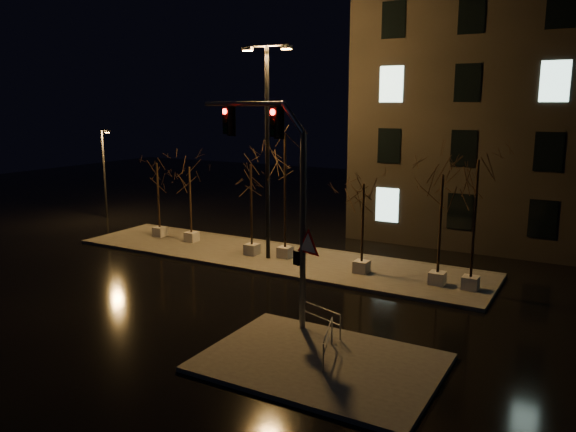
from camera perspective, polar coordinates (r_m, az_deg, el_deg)
The scene contains 15 objects.
ground at distance 24.09m, azimuth -9.21°, elevation -7.60°, with size 90.00×90.00×0.00m, color black.
median at distance 28.77m, azimuth -1.72°, elevation -4.17°, with size 22.00×5.00×0.15m, color #46433F.
sidewalk_corner at distance 17.55m, azimuth 3.30°, elevation -14.64°, with size 7.00×5.00×0.15m, color #46433F.
tree_0 at distance 33.15m, azimuth -13.12°, elevation 3.62°, with size 1.80×1.80×4.39m.
tree_1 at distance 31.45m, azimuth -9.95°, elevation 3.25°, with size 1.80×1.80×4.33m.
tree_2 at distance 28.25m, azimuth -3.78°, elevation 3.17°, with size 1.80×1.80×4.76m.
tree_3 at distance 27.50m, azimuth -0.31°, elevation 5.51°, with size 1.80×1.80×6.36m.
tree_4 at distance 25.37m, azimuth 7.64°, elevation 1.24°, with size 1.80×1.80×4.23m.
tree_5 at distance 24.24m, azimuth 15.33°, elevation 1.60°, with size 1.80×1.80×4.85m.
tree_6 at distance 23.90m, azimuth 18.61°, elevation 2.59°, with size 1.80×1.80×5.56m.
traffic_signal_mast at distance 19.40m, azimuth -1.06°, elevation 3.75°, with size 6.03×2.00×7.69m.
streetlight_main at distance 27.32m, azimuth -2.12°, elevation 7.86°, with size 2.59×0.49×10.33m.
streetlight_far at distance 40.46m, azimuth -18.14°, elevation 4.50°, with size 1.16×0.55×6.08m.
guard_rail_a at distance 19.35m, azimuth 3.20°, elevation -10.00°, with size 1.91×0.71×0.87m.
guard_rail_b at distance 17.44m, azimuth 4.08°, elevation -12.35°, with size 0.64×1.89×0.94m.
Camera 1 is at (14.42, -17.69, 7.74)m, focal length 35.00 mm.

